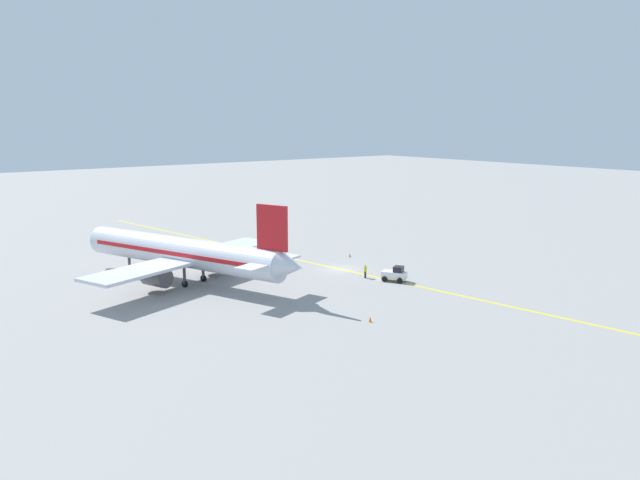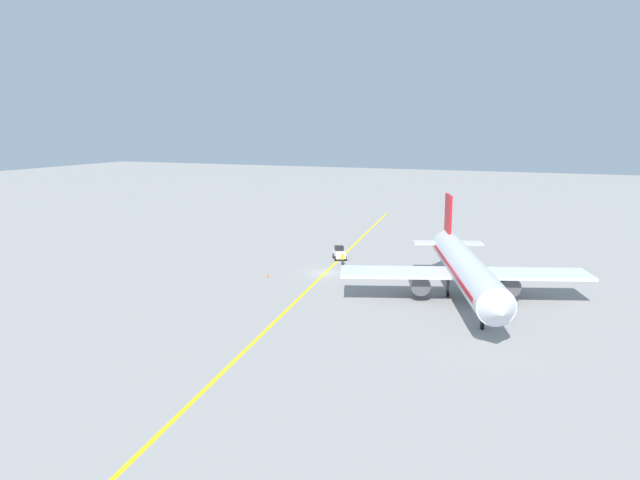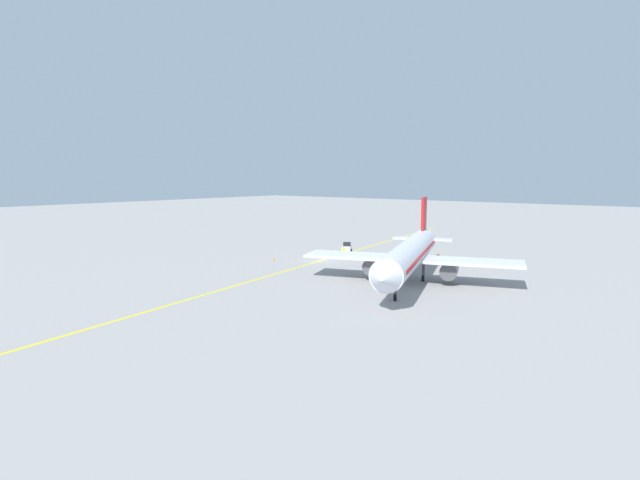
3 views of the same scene
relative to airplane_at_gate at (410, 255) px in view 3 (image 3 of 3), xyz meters
The scene contains 7 objects.
ground_plane 20.89m from the airplane_at_gate, 17.88° to the right, with size 400.00×400.00×0.00m, color gray.
apron_yellow_centreline 20.89m from the airplane_at_gate, 17.88° to the right, with size 0.40×120.00×0.01m, color yellow.
airplane_at_gate is the anchor object (origin of this frame).
baggage_tug_white 26.05m from the airplane_at_gate, 36.33° to the right, with size 2.82×3.35×2.11m.
ground_crew_worker 22.64m from the airplane_at_gate, 31.86° to the right, with size 0.55×0.32×1.68m.
traffic_cone_near_nose 26.67m from the airplane_at_gate, 72.98° to the right, with size 0.32×0.32×0.55m, color orange.
traffic_cone_mid_apron 25.80m from the airplane_at_gate, ahead, with size 0.32×0.32×0.55m, color orange.
Camera 3 is at (-50.08, 63.62, 13.81)m, focal length 28.00 mm.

